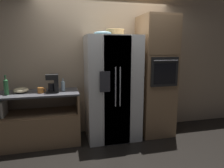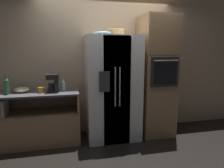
# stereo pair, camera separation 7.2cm
# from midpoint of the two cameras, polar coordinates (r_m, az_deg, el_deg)

# --- Properties ---
(ground_plane) EXTENTS (20.00, 20.00, 0.00)m
(ground_plane) POSITION_cam_midpoint_polar(r_m,az_deg,el_deg) (3.83, -1.04, -15.24)
(ground_plane) COLOR black
(wall_back) EXTENTS (12.00, 0.06, 2.80)m
(wall_back) POSITION_cam_midpoint_polar(r_m,az_deg,el_deg) (3.92, -2.62, 6.62)
(wall_back) COLOR tan
(wall_back) RESTS_ON ground_plane
(counter_left) EXTENTS (1.49, 0.61, 0.91)m
(counter_left) POSITION_cam_midpoint_polar(r_m,az_deg,el_deg) (3.77, -21.85, -10.89)
(counter_left) COLOR #93704C
(counter_left) RESTS_ON ground_plane
(refrigerator) EXTENTS (0.94, 0.75, 1.86)m
(refrigerator) POSITION_cam_midpoint_polar(r_m,az_deg,el_deg) (3.61, -0.48, -1.20)
(refrigerator) COLOR silver
(refrigerator) RESTS_ON ground_plane
(wall_oven) EXTENTS (0.61, 0.74, 2.23)m
(wall_oven) POSITION_cam_midpoint_polar(r_m,az_deg,el_deg) (3.88, 11.72, 2.17)
(wall_oven) COLOR #93704C
(wall_oven) RESTS_ON ground_plane
(wicker_basket) EXTENTS (0.32, 0.32, 0.11)m
(wicker_basket) POSITION_cam_midpoint_polar(r_m,az_deg,el_deg) (3.62, 0.36, 14.60)
(wicker_basket) COLOR tan
(wicker_basket) RESTS_ON refrigerator
(fruit_bowl) EXTENTS (0.30, 0.30, 0.07)m
(fruit_bowl) POSITION_cam_midpoint_polar(r_m,az_deg,el_deg) (3.48, -3.26, 14.31)
(fruit_bowl) COLOR #668C99
(fruit_bowl) RESTS_ON refrigerator
(bottle_tall) EXTENTS (0.07, 0.07, 0.32)m
(bottle_tall) POSITION_cam_midpoint_polar(r_m,az_deg,el_deg) (3.60, -28.53, -0.61)
(bottle_tall) COLOR #33723F
(bottle_tall) RESTS_ON counter_left
(bottle_short) EXTENTS (0.07, 0.07, 0.22)m
(bottle_short) POSITION_cam_midpoint_polar(r_m,az_deg,el_deg) (3.58, -14.36, -0.36)
(bottle_short) COLOR silver
(bottle_short) RESTS_ON counter_left
(mug) EXTENTS (0.14, 0.10, 0.09)m
(mug) POSITION_cam_midpoint_polar(r_m,az_deg,el_deg) (3.53, -20.22, -1.69)
(mug) COLOR orange
(mug) RESTS_ON counter_left
(mixing_bowl) EXTENTS (0.25, 0.25, 0.08)m
(mixing_bowl) POSITION_cam_midpoint_polar(r_m,az_deg,el_deg) (3.69, -25.09, -1.62)
(mixing_bowl) COLOR beige
(mixing_bowl) RESTS_ON counter_left
(coffee_maker) EXTENTS (0.20, 0.19, 0.31)m
(coffee_maker) POSITION_cam_midpoint_polar(r_m,az_deg,el_deg) (3.51, -16.89, 0.42)
(coffee_maker) COLOR black
(coffee_maker) RESTS_ON counter_left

